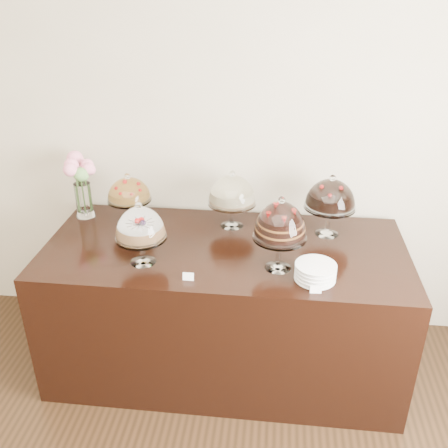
# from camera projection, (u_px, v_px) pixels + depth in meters

# --- Properties ---
(wall_back) EXTENTS (5.00, 0.04, 3.00)m
(wall_back) POSITION_uv_depth(u_px,v_px,m) (212.00, 124.00, 3.26)
(wall_back) COLOR #BFB59A
(wall_back) RESTS_ON ground
(display_counter) EXTENTS (2.20, 1.00, 0.90)m
(display_counter) POSITION_uv_depth(u_px,v_px,m) (225.00, 307.00, 3.24)
(display_counter) COLOR black
(display_counter) RESTS_ON ground
(cake_stand_sugar_sponge) EXTENTS (0.29, 0.29, 0.38)m
(cake_stand_sugar_sponge) POSITION_uv_depth(u_px,v_px,m) (140.00, 226.00, 2.77)
(cake_stand_sugar_sponge) COLOR white
(cake_stand_sugar_sponge) RESTS_ON display_counter
(cake_stand_choco_layer) EXTENTS (0.30, 0.30, 0.44)m
(cake_stand_choco_layer) POSITION_uv_depth(u_px,v_px,m) (280.00, 223.00, 2.69)
(cake_stand_choco_layer) COLOR white
(cake_stand_choco_layer) RESTS_ON display_counter
(cake_stand_cheesecake) EXTENTS (0.31, 0.31, 0.39)m
(cake_stand_cheesecake) POSITION_uv_depth(u_px,v_px,m) (232.00, 192.00, 3.17)
(cake_stand_cheesecake) COLOR white
(cake_stand_cheesecake) RESTS_ON display_counter
(cake_stand_dark_choco) EXTENTS (0.32, 0.32, 0.40)m
(cake_stand_dark_choco) POSITION_uv_depth(u_px,v_px,m) (331.00, 196.00, 3.06)
(cake_stand_dark_choco) COLOR white
(cake_stand_dark_choco) RESTS_ON display_counter
(cake_stand_fruit_tart) EXTENTS (0.29, 0.29, 0.36)m
(cake_stand_fruit_tart) POSITION_uv_depth(u_px,v_px,m) (129.00, 192.00, 3.20)
(cake_stand_fruit_tart) COLOR white
(cake_stand_fruit_tart) RESTS_ON display_counter
(flower_vase) EXTENTS (0.23, 0.28, 0.42)m
(flower_vase) POSITION_uv_depth(u_px,v_px,m) (80.00, 179.00, 3.30)
(flower_vase) COLOR white
(flower_vase) RESTS_ON display_counter
(plate_stack) EXTENTS (0.22, 0.22, 0.09)m
(plate_stack) POSITION_uv_depth(u_px,v_px,m) (315.00, 272.00, 2.69)
(plate_stack) COLOR white
(plate_stack) RESTS_ON display_counter
(price_card_left) EXTENTS (0.06, 0.02, 0.04)m
(price_card_left) POSITION_uv_depth(u_px,v_px,m) (188.00, 277.00, 2.70)
(price_card_left) COLOR white
(price_card_left) RESTS_ON display_counter
(price_card_right) EXTENTS (0.06, 0.02, 0.04)m
(price_card_right) POSITION_uv_depth(u_px,v_px,m) (316.00, 289.00, 2.59)
(price_card_right) COLOR white
(price_card_right) RESTS_ON display_counter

